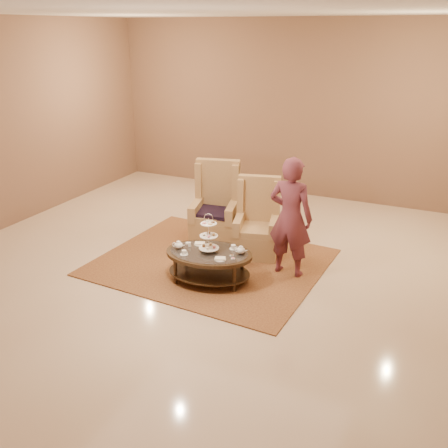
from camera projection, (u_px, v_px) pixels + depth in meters
The scene contains 8 objects.
ground at pixel (210, 269), 7.32m from camera, with size 8.00×8.00×0.00m, color beige.
ceiling at pixel (210, 269), 7.32m from camera, with size 8.00×8.00×0.02m, color beige.
wall_back at pixel (298, 110), 10.04m from camera, with size 8.00×0.04×3.50m, color brown.
rug at pixel (211, 262), 7.52m from camera, with size 3.35×2.84×0.02m.
tea_table at pixel (209, 257), 6.84m from camera, with size 1.32×1.01×1.01m.
armchair_left at pixel (216, 215), 8.16m from camera, with size 0.87×0.89×1.32m.
armchair_right at pixel (257, 229), 7.72m from camera, with size 0.79×0.81×1.20m.
person at pixel (290, 218), 6.87m from camera, with size 0.65×0.45×1.72m.
Camera 1 is at (2.97, -5.86, 3.31)m, focal length 40.00 mm.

